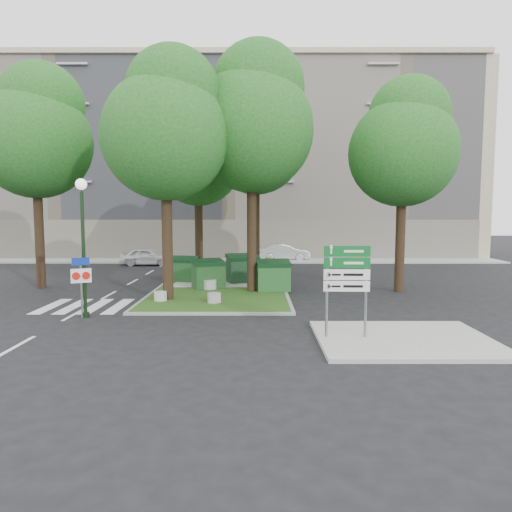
{
  "coord_description": "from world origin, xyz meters",
  "views": [
    {
      "loc": [
        2.21,
        -16.46,
        3.71
      ],
      "look_at": [
        2.2,
        1.76,
        2.0
      ],
      "focal_mm": 32.0,
      "sensor_mm": 36.0,
      "label": 1
    }
  ],
  "objects_px": {
    "tree_median_far": "(258,138)",
    "street_lamp": "(83,231)",
    "directional_sign": "(347,277)",
    "tree_median_near_right": "(254,118)",
    "traffic_sign_pole": "(81,277)",
    "dumpster_b": "(208,274)",
    "bollard_right": "(214,298)",
    "tree_median_near_left": "(168,125)",
    "tree_street_left": "(37,132)",
    "dumpster_c": "(243,269)",
    "dumpster_d": "(273,276)",
    "bollard_left": "(160,296)",
    "car_white": "(147,257)",
    "tree_street_right": "(405,142)",
    "litter_bin": "(269,263)",
    "dumpster_a": "(183,269)",
    "car_silver": "(284,252)",
    "bollard_mid": "(210,284)",
    "tree_median_mid": "(200,154)"
  },
  "relations": [
    {
      "from": "tree_median_near_left",
      "to": "dumpster_a",
      "type": "xyz_separation_m",
      "value": [
        -0.3,
        5.02,
        -6.57
      ]
    },
    {
      "from": "tree_street_left",
      "to": "tree_street_right",
      "type": "height_order",
      "value": "tree_street_left"
    },
    {
      "from": "tree_street_right",
      "to": "directional_sign",
      "type": "xyz_separation_m",
      "value": [
        -4.27,
        -8.49,
        -5.09
      ]
    },
    {
      "from": "dumpster_d",
      "to": "car_silver",
      "type": "bearing_deg",
      "value": 79.87
    },
    {
      "from": "dumpster_c",
      "to": "dumpster_b",
      "type": "bearing_deg",
      "value": -150.39
    },
    {
      "from": "dumpster_a",
      "to": "car_white",
      "type": "relative_size",
      "value": 0.43
    },
    {
      "from": "tree_median_near_right",
      "to": "tree_street_right",
      "type": "relative_size",
      "value": 1.14
    },
    {
      "from": "street_lamp",
      "to": "car_white",
      "type": "xyz_separation_m",
      "value": [
        -1.72,
        16.33,
        -2.47
      ]
    },
    {
      "from": "dumpster_a",
      "to": "dumpster_b",
      "type": "height_order",
      "value": "dumpster_b"
    },
    {
      "from": "tree_median_near_left",
      "to": "dumpster_c",
      "type": "bearing_deg",
      "value": 57.93
    },
    {
      "from": "tree_median_near_left",
      "to": "street_lamp",
      "type": "relative_size",
      "value": 2.14
    },
    {
      "from": "traffic_sign_pole",
      "to": "directional_sign",
      "type": "bearing_deg",
      "value": -42.5
    },
    {
      "from": "tree_median_mid",
      "to": "traffic_sign_pole",
      "type": "distance_m",
      "value": 11.44
    },
    {
      "from": "tree_street_left",
      "to": "litter_bin",
      "type": "bearing_deg",
      "value": 31.27
    },
    {
      "from": "dumpster_d",
      "to": "directional_sign",
      "type": "height_order",
      "value": "directional_sign"
    },
    {
      "from": "tree_street_left",
      "to": "bollard_mid",
      "type": "xyz_separation_m",
      "value": [
        8.4,
        -1.08,
        -7.3
      ]
    },
    {
      "from": "tree_median_near_left",
      "to": "traffic_sign_pole",
      "type": "height_order",
      "value": "tree_median_near_left"
    },
    {
      "from": "tree_median_near_right",
      "to": "dumpster_c",
      "type": "height_order",
      "value": "tree_median_near_right"
    },
    {
      "from": "dumpster_c",
      "to": "car_white",
      "type": "relative_size",
      "value": 0.51
    },
    {
      "from": "tree_median_near_right",
      "to": "dumpster_b",
      "type": "xyz_separation_m",
      "value": [
        -2.2,
        0.83,
        -7.2
      ]
    },
    {
      "from": "tree_median_near_right",
      "to": "tree_street_right",
      "type": "bearing_deg",
      "value": 4.09
    },
    {
      "from": "tree_median_near_left",
      "to": "bollard_mid",
      "type": "distance_m",
      "value": 7.51
    },
    {
      "from": "tree_median_far",
      "to": "dumpster_d",
      "type": "distance_m",
      "value": 10.61
    },
    {
      "from": "dumpster_b",
      "to": "dumpster_c",
      "type": "bearing_deg",
      "value": 25.73
    },
    {
      "from": "dumpster_b",
      "to": "bollard_right",
      "type": "distance_m",
      "value": 3.8
    },
    {
      "from": "tree_street_right",
      "to": "bollard_mid",
      "type": "xyz_separation_m",
      "value": [
        -9.1,
        -0.08,
        -6.64
      ]
    },
    {
      "from": "tree_median_near_left",
      "to": "tree_street_left",
      "type": "distance_m",
      "value": 7.83
    },
    {
      "from": "tree_median_near_right",
      "to": "litter_bin",
      "type": "xyz_separation_m",
      "value": [
        0.92,
        8.44,
        -7.5
      ]
    },
    {
      "from": "bollard_mid",
      "to": "tree_street_left",
      "type": "bearing_deg",
      "value": 172.68
    },
    {
      "from": "bollard_right",
      "to": "dumpster_c",
      "type": "bearing_deg",
      "value": 79.95
    },
    {
      "from": "dumpster_a",
      "to": "directional_sign",
      "type": "xyz_separation_m",
      "value": [
        6.53,
        -11.0,
        1.14
      ]
    },
    {
      "from": "tree_median_far",
      "to": "traffic_sign_pole",
      "type": "bearing_deg",
      "value": -116.61
    },
    {
      "from": "tree_median_far",
      "to": "dumpster_c",
      "type": "bearing_deg",
      "value": -99.3
    },
    {
      "from": "dumpster_d",
      "to": "car_white",
      "type": "height_order",
      "value": "dumpster_d"
    },
    {
      "from": "tree_median_far",
      "to": "street_lamp",
      "type": "height_order",
      "value": "tree_median_far"
    },
    {
      "from": "car_white",
      "to": "dumpster_b",
      "type": "bearing_deg",
      "value": -154.63
    },
    {
      "from": "dumpster_d",
      "to": "bollard_left",
      "type": "bearing_deg",
      "value": -156.91
    },
    {
      "from": "tree_street_left",
      "to": "bollard_mid",
      "type": "height_order",
      "value": "tree_street_left"
    },
    {
      "from": "bollard_mid",
      "to": "directional_sign",
      "type": "xyz_separation_m",
      "value": [
        4.83,
        -8.41,
        1.54
      ]
    },
    {
      "from": "tree_median_far",
      "to": "directional_sign",
      "type": "distance_m",
      "value": 16.96
    },
    {
      "from": "traffic_sign_pole",
      "to": "dumpster_a",
      "type": "bearing_deg",
      "value": 50.15
    },
    {
      "from": "tree_median_near_right",
      "to": "dumpster_b",
      "type": "relative_size",
      "value": 6.4
    },
    {
      "from": "tree_median_near_left",
      "to": "tree_street_right",
      "type": "relative_size",
      "value": 1.05
    },
    {
      "from": "dumpster_a",
      "to": "bollard_left",
      "type": "bearing_deg",
      "value": -78.19
    },
    {
      "from": "dumpster_b",
      "to": "bollard_right",
      "type": "relative_size",
      "value": 3.28
    },
    {
      "from": "bollard_mid",
      "to": "tree_median_near_left",
      "type": "bearing_deg",
      "value": -120.03
    },
    {
      "from": "directional_sign",
      "to": "tree_median_near_right",
      "type": "bearing_deg",
      "value": 110.43
    },
    {
      "from": "tree_street_right",
      "to": "car_silver",
      "type": "height_order",
      "value": "tree_street_right"
    },
    {
      "from": "tree_median_mid",
      "to": "directional_sign",
      "type": "bearing_deg",
      "value": -65.35
    },
    {
      "from": "tree_street_left",
      "to": "bollard_left",
      "type": "relative_size",
      "value": 21.12
    }
  ]
}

